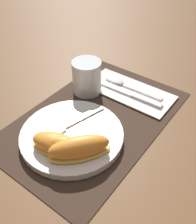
{
  "coord_description": "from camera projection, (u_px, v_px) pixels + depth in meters",
  "views": [
    {
      "loc": [
        -0.38,
        -0.29,
        0.44
      ],
      "look_at": [
        0.0,
        -0.01,
        0.02
      ],
      "focal_mm": 42.0,
      "sensor_mm": 36.0,
      "label": 1
    }
  ],
  "objects": [
    {
      "name": "ground_plane",
      "position": [
        95.0,
        119.0,
        0.65
      ],
      "size": [
        3.0,
        3.0,
        0.0
      ],
      "primitive_type": "plane",
      "color": "brown"
    },
    {
      "name": "placemat",
      "position": [
        95.0,
        118.0,
        0.65
      ],
      "size": [
        0.47,
        0.3,
        0.0
      ],
      "color": "#38281E",
      "rests_on": "ground_plane"
    },
    {
      "name": "plate",
      "position": [
        70.0,
        134.0,
        0.59
      ],
      "size": [
        0.23,
        0.23,
        0.02
      ],
      "color": "white",
      "rests_on": "placemat"
    },
    {
      "name": "juice_glass",
      "position": [
        87.0,
        79.0,
        0.71
      ],
      "size": [
        0.08,
        0.08,
        0.09
      ],
      "color": "silver",
      "rests_on": "placemat"
    },
    {
      "name": "napkin",
      "position": [
        129.0,
        91.0,
        0.73
      ],
      "size": [
        0.11,
        0.24,
        0.0
      ],
      "color": "white",
      "rests_on": "placemat"
    },
    {
      "name": "knife",
      "position": [
        128.0,
        93.0,
        0.71
      ],
      "size": [
        0.02,
        0.21,
        0.01
      ],
      "color": "silver",
      "rests_on": "napkin"
    },
    {
      "name": "spoon",
      "position": [
        122.0,
        83.0,
        0.75
      ],
      "size": [
        0.03,
        0.18,
        0.01
      ],
      "color": "silver",
      "rests_on": "napkin"
    },
    {
      "name": "fork",
      "position": [
        66.0,
        126.0,
        0.6
      ],
      "size": [
        0.18,
        0.07,
        0.0
      ],
      "color": "silver",
      "rests_on": "plate"
    },
    {
      "name": "citrus_wedge_0",
      "position": [
        57.0,
        145.0,
        0.54
      ],
      "size": [
        0.08,
        0.12,
        0.04
      ],
      "color": "#F7C656",
      "rests_on": "plate"
    },
    {
      "name": "citrus_wedge_1",
      "position": [
        65.0,
        147.0,
        0.53
      ],
      "size": [
        0.09,
        0.12,
        0.04
      ],
      "color": "#F7C656",
      "rests_on": "plate"
    },
    {
      "name": "citrus_wedge_2",
      "position": [
        79.0,
        148.0,
        0.52
      ],
      "size": [
        0.13,
        0.12,
        0.05
      ],
      "color": "#F7C656",
      "rests_on": "plate"
    }
  ]
}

